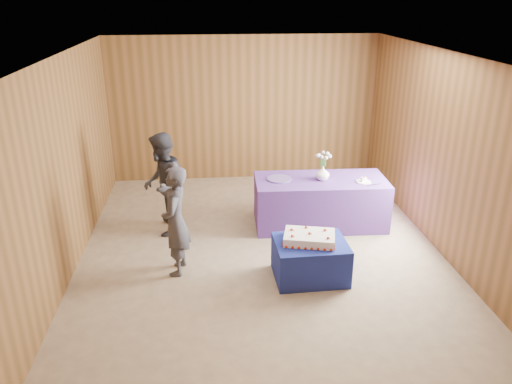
{
  "coord_description": "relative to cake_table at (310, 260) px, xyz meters",
  "views": [
    {
      "loc": [
        -0.68,
        -6.24,
        3.43
      ],
      "look_at": [
        -0.06,
        0.1,
        0.84
      ],
      "focal_mm": 35.0,
      "sensor_mm": 36.0,
      "label": 1
    }
  ],
  "objects": [
    {
      "name": "room_shell",
      "position": [
        -0.55,
        0.79,
        1.55
      ],
      "size": [
        5.04,
        6.04,
        2.72
      ],
      "color": "brown",
      "rests_on": "ground"
    },
    {
      "name": "guest_left",
      "position": [
        -1.68,
        0.31,
        0.47
      ],
      "size": [
        0.41,
        0.56,
        1.44
      ],
      "primitive_type": "imported",
      "rotation": [
        0.0,
        0.0,
        -1.7
      ],
      "color": "#373640",
      "rests_on": "ground"
    },
    {
      "name": "knife",
      "position": [
        1.17,
        1.22,
        0.5
      ],
      "size": [
        0.26,
        0.08,
        0.0
      ],
      "primitive_type": "cube",
      "rotation": [
        0.0,
        0.0,
        0.22
      ],
      "color": "silver",
      "rests_on": "serving_table"
    },
    {
      "name": "vase",
      "position": [
        0.47,
        1.52,
        0.61
      ],
      "size": [
        0.25,
        0.25,
        0.22
      ],
      "primitive_type": "imported",
      "rotation": [
        0.0,
        0.0,
        0.22
      ],
      "color": "white",
      "rests_on": "serving_table"
    },
    {
      "name": "sheet_cake",
      "position": [
        -0.02,
        0.02,
        0.31
      ],
      "size": [
        0.74,
        0.59,
        0.15
      ],
      "rotation": [
        0.0,
        0.0,
        -0.24
      ],
      "color": "white",
      "rests_on": "cake_table"
    },
    {
      "name": "platter",
      "position": [
        -0.18,
        1.59,
        0.51
      ],
      "size": [
        0.37,
        0.37,
        0.02
      ],
      "primitive_type": "cylinder",
      "rotation": [
        0.0,
        0.0,
        -0.01
      ],
      "color": "#634F9E",
      "rests_on": "serving_table"
    },
    {
      "name": "plate",
      "position": [
        1.07,
        1.36,
        0.51
      ],
      "size": [
        0.29,
        0.29,
        0.01
      ],
      "primitive_type": "cylinder",
      "rotation": [
        0.0,
        0.0,
        0.38
      ],
      "color": "white",
      "rests_on": "serving_table"
    },
    {
      "name": "ground",
      "position": [
        -0.55,
        0.79,
        -0.25
      ],
      "size": [
        6.0,
        6.0,
        0.0
      ],
      "primitive_type": "plane",
      "color": "tan",
      "rests_on": "ground"
    },
    {
      "name": "flower_spray",
      "position": [
        0.47,
        1.52,
        0.87
      ],
      "size": [
        0.24,
        0.24,
        0.19
      ],
      "color": "#235925",
      "rests_on": "vase"
    },
    {
      "name": "cake_table",
      "position": [
        0.0,
        0.0,
        0.0
      ],
      "size": [
        0.92,
        0.73,
        0.5
      ],
      "primitive_type": "cube",
      "rotation": [
        0.0,
        0.0,
        0.03
      ],
      "color": "navy",
      "rests_on": "ground"
    },
    {
      "name": "guest_right",
      "position": [
        -1.93,
        1.51,
        0.52
      ],
      "size": [
        0.6,
        0.76,
        1.54
      ],
      "primitive_type": "imported",
      "rotation": [
        0.0,
        0.0,
        -1.59
      ],
      "color": "#2F3039",
      "rests_on": "ground"
    },
    {
      "name": "cake_slice",
      "position": [
        1.07,
        1.36,
        0.55
      ],
      "size": [
        0.08,
        0.07,
        0.09
      ],
      "rotation": [
        0.0,
        0.0,
        0.16
      ],
      "color": "white",
      "rests_on": "plate"
    },
    {
      "name": "serving_table",
      "position": [
        0.46,
        1.53,
        0.12
      ],
      "size": [
        2.03,
        0.97,
        0.75
      ],
      "primitive_type": "cube",
      "rotation": [
        0.0,
        0.0,
        -0.03
      ],
      "color": "#563187",
      "rests_on": "ground"
    }
  ]
}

